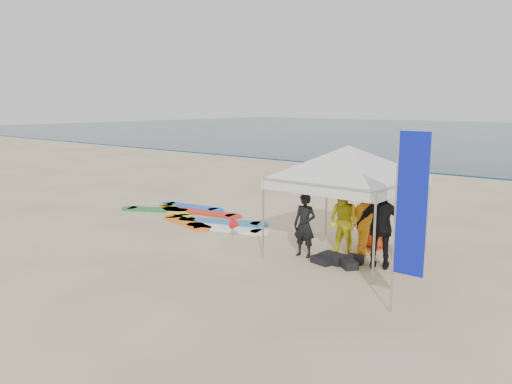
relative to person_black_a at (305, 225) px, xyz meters
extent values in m
plane|color=beige|center=(-2.41, -1.67, -0.77)|extent=(120.00, 120.00, 0.00)
cube|color=silver|center=(-2.41, 16.53, -0.77)|extent=(160.00, 1.20, 0.01)
imported|color=black|center=(0.00, 0.00, 0.00)|extent=(0.59, 0.41, 1.55)
imported|color=yellow|center=(0.69, 0.65, 0.07)|extent=(0.88, 0.72, 1.68)
imported|color=orange|center=(1.05, 1.09, 0.10)|extent=(1.31, 1.13, 1.76)
imported|color=black|center=(1.81, 0.35, 0.17)|extent=(1.20, 0.82, 1.89)
imported|color=red|center=(0.97, 1.74, 0.10)|extent=(0.95, 0.73, 1.74)
imported|color=red|center=(2.22, 1.01, -0.30)|extent=(0.36, 0.90, 0.94)
cylinder|color=#A5A5A8|center=(-0.73, 2.18, 0.18)|extent=(0.05, 0.05, 1.91)
cylinder|color=#A5A5A8|center=(2.14, 2.18, 0.18)|extent=(0.05, 0.05, 1.91)
cylinder|color=#A5A5A8|center=(-0.73, -0.69, 0.18)|extent=(0.05, 0.05, 1.91)
cylinder|color=#A5A5A8|center=(2.14, -0.69, 0.18)|extent=(0.05, 0.05, 1.91)
cube|color=silver|center=(0.70, -0.69, 1.02)|extent=(2.97, 0.02, 0.24)
cube|color=silver|center=(0.70, 2.18, 1.02)|extent=(2.97, 0.02, 0.24)
cube|color=silver|center=(-0.73, 0.75, 1.02)|extent=(0.02, 2.97, 0.24)
cube|color=silver|center=(2.14, 0.75, 1.02)|extent=(0.02, 2.97, 0.24)
pyramid|color=silver|center=(0.70, 0.75, 1.90)|extent=(4.05, 4.05, 0.76)
cylinder|color=#A5A5A8|center=(3.03, -1.77, 0.87)|extent=(0.04, 0.04, 3.29)
cube|color=#0B16B4|center=(3.31, -1.77, 1.20)|extent=(0.52, 0.03, 2.44)
cylinder|color=#A5A5A8|center=(-2.19, -0.14, -0.47)|extent=(0.02, 0.02, 0.60)
cone|color=red|center=(-2.07, -0.14, -0.28)|extent=(0.28, 0.28, 0.28)
cube|color=black|center=(0.80, -0.01, -0.66)|extent=(0.60, 0.42, 0.22)
cube|color=black|center=(1.26, -0.10, -0.68)|extent=(0.55, 0.52, 0.18)
cube|color=black|center=(0.65, -0.16, -0.69)|extent=(0.57, 0.49, 0.16)
cube|color=black|center=(1.22, 0.29, -0.67)|extent=(0.41, 0.34, 0.20)
cube|color=blue|center=(-3.87, 1.23, -0.74)|extent=(2.36, 1.47, 0.07)
cube|color=blue|center=(-6.32, 2.23, -0.74)|extent=(2.21, 0.83, 0.07)
cube|color=white|center=(-3.20, 0.70, -0.74)|extent=(2.16, 1.10, 0.07)
cube|color=#207734|center=(-6.95, 1.10, -0.74)|extent=(1.92, 1.32, 0.07)
cube|color=yellow|center=(-6.26, 1.37, -0.74)|extent=(2.02, 1.26, 0.07)
cube|color=orange|center=(-4.68, 0.49, -0.74)|extent=(1.93, 0.94, 0.07)
cube|color=red|center=(-5.39, 1.79, -0.74)|extent=(2.62, 1.02, 0.07)
camera|label=1|loc=(6.46, -9.72, 2.85)|focal=35.00mm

